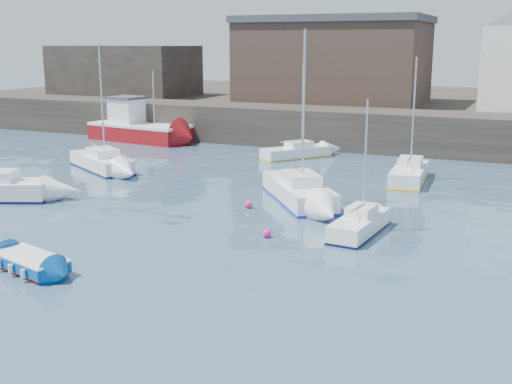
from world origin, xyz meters
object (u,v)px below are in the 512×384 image
at_px(blue_dinghy, 30,262).
at_px(sailboat_h, 296,152).
at_px(sailboat_b, 299,191).
at_px(sailboat_c, 360,224).
at_px(buoy_far, 249,208).
at_px(fishing_boat, 137,127).
at_px(sailboat_f, 409,173).
at_px(sailboat_e, 102,162).
at_px(buoy_mid, 267,237).

bearing_deg(blue_dinghy, sailboat_h, 88.60).
bearing_deg(sailboat_b, blue_dinghy, -110.80).
bearing_deg(sailboat_c, buoy_far, 161.24).
relative_size(fishing_boat, sailboat_b, 1.06).
relative_size(sailboat_b, sailboat_f, 1.20).
distance_m(sailboat_b, sailboat_e, 15.00).
relative_size(fishing_boat, buoy_mid, 24.43).
xyz_separation_m(fishing_boat, sailboat_h, (15.30, -2.52, -0.71)).
xyz_separation_m(sailboat_c, sailboat_f, (-0.08, 11.73, 0.07)).
bearing_deg(buoy_far, sailboat_e, 157.90).
xyz_separation_m(fishing_boat, sailboat_f, (24.29, -7.44, -0.63)).
xyz_separation_m(fishing_boat, sailboat_e, (5.21, -11.81, -0.61)).
relative_size(sailboat_b, buoy_mid, 22.96).
height_order(blue_dinghy, sailboat_b, sailboat_b).
bearing_deg(sailboat_f, buoy_mid, -103.83).
distance_m(sailboat_b, sailboat_c, 6.31).
height_order(fishing_boat, buoy_far, fishing_boat).
bearing_deg(fishing_boat, blue_dinghy, -62.83).
bearing_deg(sailboat_b, buoy_mid, -81.66).
height_order(sailboat_c, buoy_mid, sailboat_c).
bearing_deg(fishing_boat, buoy_far, -43.26).
bearing_deg(sailboat_h, buoy_mid, -73.41).
bearing_deg(sailboat_e, sailboat_f, 12.88).
relative_size(fishing_boat, sailboat_e, 1.15).
xyz_separation_m(blue_dinghy, sailboat_c, (9.71, 9.38, 0.10)).
bearing_deg(sailboat_c, blue_dinghy, -135.98).
bearing_deg(buoy_far, buoy_mid, -56.79).
xyz_separation_m(sailboat_b, sailboat_e, (-14.71, 2.90, -0.04)).
bearing_deg(buoy_far, sailboat_b, 52.42).
relative_size(sailboat_e, sailboat_f, 1.11).
bearing_deg(sailboat_f, fishing_boat, 162.96).
xyz_separation_m(sailboat_b, sailboat_h, (-4.62, 12.19, -0.14)).
distance_m(sailboat_b, sailboat_h, 13.03).
xyz_separation_m(buoy_mid, buoy_far, (-2.77, 4.23, 0.00)).
relative_size(blue_dinghy, buoy_far, 8.77).
height_order(sailboat_h, buoy_far, sailboat_h).
distance_m(fishing_boat, buoy_mid, 29.84).
distance_m(sailboat_h, buoy_mid, 19.58).
xyz_separation_m(sailboat_f, buoy_far, (-6.17, -9.61, -0.51)).
relative_size(fishing_boat, buoy_far, 23.57).
bearing_deg(blue_dinghy, sailboat_b, 69.20).
distance_m(blue_dinghy, sailboat_e, 19.23).
distance_m(sailboat_e, sailboat_f, 19.57).
relative_size(blue_dinghy, sailboat_h, 0.52).
relative_size(sailboat_b, sailboat_c, 1.51).
xyz_separation_m(fishing_boat, buoy_far, (18.12, -17.05, -1.14)).
relative_size(sailboat_c, buoy_mid, 15.18).
relative_size(sailboat_c, sailboat_f, 0.79).
height_order(sailboat_f, buoy_mid, sailboat_f).
height_order(sailboat_c, sailboat_f, sailboat_f).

